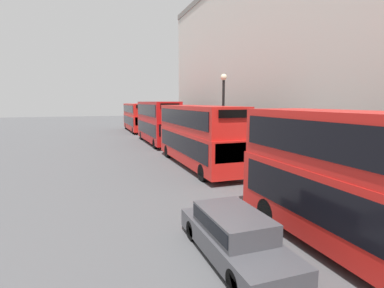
{
  "coord_description": "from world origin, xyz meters",
  "views": [
    {
      "loc": [
        -5.72,
        -0.1,
        4.55
      ],
      "look_at": [
        0.48,
        17.47,
        1.91
      ],
      "focal_mm": 28.0,
      "sensor_mm": 36.0,
      "label": 1
    }
  ],
  "objects_px": {
    "bus_third_in_queue": "(157,121)",
    "bus_trailing": "(136,116)",
    "pedestrian": "(157,128)",
    "car_hatchback": "(234,234)",
    "bus_leading": "(379,184)",
    "bus_second_in_queue": "(197,133)"
  },
  "relations": [
    {
      "from": "bus_trailing",
      "to": "pedestrian",
      "type": "xyz_separation_m",
      "value": [
        2.18,
        -4.37,
        -1.56
      ]
    },
    {
      "from": "bus_third_in_queue",
      "to": "bus_trailing",
      "type": "relative_size",
      "value": 0.94
    },
    {
      "from": "bus_trailing",
      "to": "pedestrian",
      "type": "bearing_deg",
      "value": -63.47
    },
    {
      "from": "bus_third_in_queue",
      "to": "bus_leading",
      "type": "bearing_deg",
      "value": -90.0
    },
    {
      "from": "bus_third_in_queue",
      "to": "bus_trailing",
      "type": "xyz_separation_m",
      "value": [
        -0.0,
        14.47,
        -0.15
      ]
    },
    {
      "from": "bus_leading",
      "to": "bus_third_in_queue",
      "type": "xyz_separation_m",
      "value": [
        -0.0,
        26.48,
        0.15
      ]
    },
    {
      "from": "bus_third_in_queue",
      "to": "pedestrian",
      "type": "distance_m",
      "value": 10.47
    },
    {
      "from": "pedestrian",
      "to": "bus_third_in_queue",
      "type": "bearing_deg",
      "value": -102.2
    },
    {
      "from": "bus_second_in_queue",
      "to": "car_hatchback",
      "type": "relative_size",
      "value": 2.34
    },
    {
      "from": "bus_leading",
      "to": "pedestrian",
      "type": "height_order",
      "value": "bus_leading"
    },
    {
      "from": "bus_trailing",
      "to": "pedestrian",
      "type": "distance_m",
      "value": 5.13
    },
    {
      "from": "bus_third_in_queue",
      "to": "pedestrian",
      "type": "height_order",
      "value": "bus_third_in_queue"
    },
    {
      "from": "bus_third_in_queue",
      "to": "car_hatchback",
      "type": "xyz_separation_m",
      "value": [
        -3.4,
        -24.74,
        -1.78
      ]
    },
    {
      "from": "bus_leading",
      "to": "bus_second_in_queue",
      "type": "height_order",
      "value": "bus_second_in_queue"
    },
    {
      "from": "bus_leading",
      "to": "car_hatchback",
      "type": "xyz_separation_m",
      "value": [
        -3.4,
        1.74,
        -1.64
      ]
    },
    {
      "from": "bus_third_in_queue",
      "to": "bus_trailing",
      "type": "distance_m",
      "value": 14.47
    },
    {
      "from": "bus_second_in_queue",
      "to": "pedestrian",
      "type": "bearing_deg",
      "value": 84.49
    },
    {
      "from": "bus_second_in_queue",
      "to": "bus_trailing",
      "type": "xyz_separation_m",
      "value": [
        -0.0,
        26.98,
        -0.01
      ]
    },
    {
      "from": "bus_trailing",
      "to": "car_hatchback",
      "type": "relative_size",
      "value": 2.4
    },
    {
      "from": "bus_leading",
      "to": "car_hatchback",
      "type": "relative_size",
      "value": 2.1
    },
    {
      "from": "car_hatchback",
      "to": "bus_trailing",
      "type": "bearing_deg",
      "value": 85.04
    },
    {
      "from": "bus_third_in_queue",
      "to": "car_hatchback",
      "type": "bearing_deg",
      "value": -97.83
    }
  ]
}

